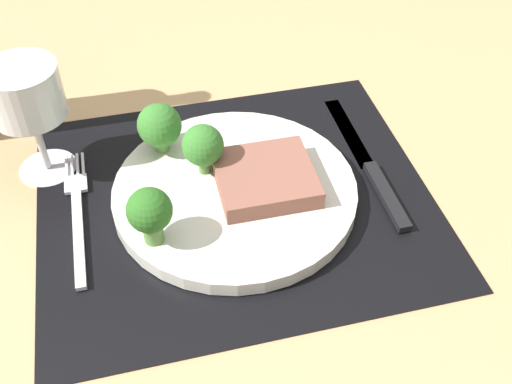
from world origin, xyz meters
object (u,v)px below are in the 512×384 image
Objects in this scene: plate at (235,192)px; steak at (265,178)px; fork at (77,213)px; knife at (371,168)px; wine_glass at (26,98)px.

plate is 2.58× the size of steak.
steak is 19.64cm from fork.
steak is at bearing -8.25° from fork.
wine_glass reaches higher than knife.
steak is 25.46cm from wine_glass.
wine_glass is (-34.68, 9.12, 9.00)cm from knife.
knife is 1.75× the size of wine_glass.
plate is 15.48cm from knife.
plate is 3.66cm from steak.
fork is at bearing 175.01° from plate.
plate reaches higher than fork.
fork is 1.46× the size of wine_glass.
knife is at bearing 5.09° from steak.
wine_glass is at bearing 153.33° from plate.
fork is at bearing -179.59° from knife.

